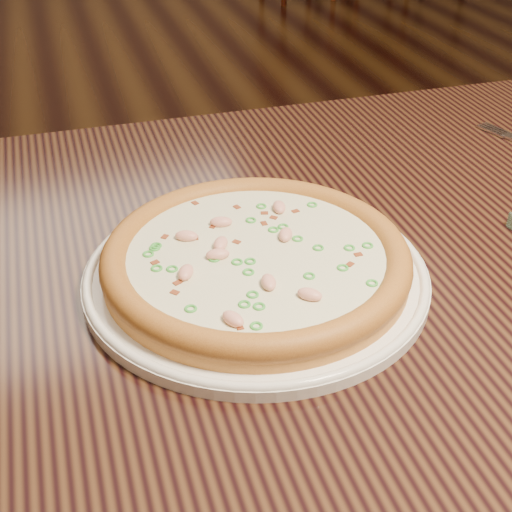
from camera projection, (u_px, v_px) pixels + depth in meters
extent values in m
plane|color=black|center=(186.00, 313.00, 1.91)|extent=(9.00, 9.00, 0.00)
cube|color=black|center=(343.00, 253.00, 0.82)|extent=(1.20, 0.80, 0.04)
cylinder|color=white|center=(256.00, 275.00, 0.73)|extent=(0.35, 0.35, 0.01)
torus|color=white|center=(256.00, 271.00, 0.73)|extent=(0.35, 0.35, 0.01)
cylinder|color=#CF883D|center=(256.00, 263.00, 0.73)|extent=(0.31, 0.31, 0.02)
torus|color=#B27930|center=(256.00, 256.00, 0.72)|extent=(0.31, 0.31, 0.03)
cylinder|color=silver|center=(256.00, 254.00, 0.72)|extent=(0.26, 0.26, 0.00)
ellipsoid|color=#F2B29E|center=(221.00, 244.00, 0.72)|extent=(0.02, 0.03, 0.01)
ellipsoid|color=#F2B29E|center=(279.00, 207.00, 0.79)|extent=(0.02, 0.03, 0.01)
ellipsoid|color=#F2B29E|center=(186.00, 272.00, 0.68)|extent=(0.02, 0.03, 0.01)
ellipsoid|color=#F2B29E|center=(218.00, 254.00, 0.71)|extent=(0.03, 0.02, 0.01)
ellipsoid|color=#F2B29E|center=(269.00, 282.00, 0.67)|extent=(0.02, 0.03, 0.01)
ellipsoid|color=#F2B29E|center=(187.00, 236.00, 0.74)|extent=(0.03, 0.02, 0.01)
ellipsoid|color=#F2B29E|center=(233.00, 319.00, 0.62)|extent=(0.02, 0.03, 0.01)
ellipsoid|color=#F2B29E|center=(310.00, 294.00, 0.65)|extent=(0.03, 0.03, 0.01)
ellipsoid|color=#F2B29E|center=(221.00, 222.00, 0.76)|extent=(0.03, 0.02, 0.01)
ellipsoid|color=#F2B29E|center=(286.00, 235.00, 0.74)|extent=(0.02, 0.03, 0.01)
cube|color=maroon|center=(264.00, 224.00, 0.77)|extent=(0.01, 0.01, 0.00)
cube|color=maroon|center=(237.00, 208.00, 0.79)|extent=(0.01, 0.01, 0.00)
cube|color=maroon|center=(195.00, 204.00, 0.80)|extent=(0.01, 0.01, 0.00)
cube|color=maroon|center=(175.00, 293.00, 0.66)|extent=(0.01, 0.01, 0.00)
cube|color=maroon|center=(213.00, 227.00, 0.76)|extent=(0.01, 0.01, 0.00)
cube|color=maroon|center=(350.00, 265.00, 0.70)|extent=(0.01, 0.01, 0.00)
cube|color=maroon|center=(295.00, 212.00, 0.79)|extent=(0.01, 0.01, 0.00)
cube|color=maroon|center=(155.00, 263.00, 0.70)|extent=(0.01, 0.01, 0.00)
cube|color=maroon|center=(237.00, 243.00, 0.73)|extent=(0.01, 0.01, 0.00)
cube|color=maroon|center=(274.00, 218.00, 0.78)|extent=(0.01, 0.01, 0.00)
cube|color=maroon|center=(178.00, 283.00, 0.67)|extent=(0.01, 0.01, 0.00)
cube|color=maroon|center=(196.00, 239.00, 0.74)|extent=(0.01, 0.01, 0.00)
cube|color=maroon|center=(265.00, 214.00, 0.78)|extent=(0.01, 0.01, 0.00)
cube|color=maroon|center=(186.00, 278.00, 0.68)|extent=(0.01, 0.01, 0.00)
cube|color=maroon|center=(358.00, 255.00, 0.71)|extent=(0.01, 0.01, 0.00)
cube|color=maroon|center=(165.00, 237.00, 0.74)|extent=(0.01, 0.01, 0.00)
cube|color=maroon|center=(240.00, 328.00, 0.62)|extent=(0.01, 0.01, 0.00)
torus|color=green|center=(172.00, 269.00, 0.69)|extent=(0.01, 0.01, 0.00)
torus|color=green|center=(372.00, 283.00, 0.67)|extent=(0.01, 0.01, 0.00)
torus|color=green|center=(256.00, 326.00, 0.62)|extent=(0.01, 0.01, 0.00)
torus|color=green|center=(148.00, 254.00, 0.71)|extent=(0.02, 0.02, 0.00)
torus|color=green|center=(259.00, 306.00, 0.64)|extent=(0.01, 0.01, 0.00)
torus|color=green|center=(157.00, 268.00, 0.69)|extent=(0.01, 0.01, 0.00)
torus|color=green|center=(251.00, 220.00, 0.77)|extent=(0.02, 0.02, 0.00)
torus|color=green|center=(214.00, 259.00, 0.71)|extent=(0.01, 0.01, 0.00)
torus|color=green|center=(283.00, 227.00, 0.76)|extent=(0.01, 0.01, 0.00)
torus|color=green|center=(248.00, 272.00, 0.69)|extent=(0.02, 0.02, 0.00)
torus|color=green|center=(273.00, 230.00, 0.75)|extent=(0.02, 0.02, 0.00)
torus|color=green|center=(368.00, 246.00, 0.73)|extent=(0.01, 0.01, 0.00)
torus|color=green|center=(191.00, 309.00, 0.64)|extent=(0.02, 0.02, 0.00)
torus|color=green|center=(349.00, 248.00, 0.72)|extent=(0.02, 0.02, 0.00)
torus|color=green|center=(318.00, 248.00, 0.72)|extent=(0.01, 0.01, 0.00)
torus|color=green|center=(156.00, 246.00, 0.73)|extent=(0.01, 0.01, 0.00)
torus|color=green|center=(250.00, 261.00, 0.70)|extent=(0.01, 0.01, 0.00)
torus|color=green|center=(253.00, 295.00, 0.66)|extent=(0.02, 0.02, 0.00)
torus|color=green|center=(155.00, 248.00, 0.72)|extent=(0.02, 0.02, 0.00)
torus|color=green|center=(343.00, 268.00, 0.69)|extent=(0.01, 0.01, 0.00)
torus|color=green|center=(261.00, 206.00, 0.80)|extent=(0.02, 0.02, 0.00)
torus|color=green|center=(312.00, 205.00, 0.80)|extent=(0.01, 0.01, 0.00)
torus|color=green|center=(244.00, 304.00, 0.64)|extent=(0.02, 0.02, 0.00)
torus|color=green|center=(298.00, 239.00, 0.74)|extent=(0.02, 0.02, 0.00)
torus|color=green|center=(237.00, 262.00, 0.70)|extent=(0.01, 0.01, 0.00)
torus|color=green|center=(309.00, 276.00, 0.68)|extent=(0.01, 0.01, 0.00)
cube|color=silver|center=(490.00, 131.00, 1.05)|extent=(0.02, 0.05, 0.00)
cube|color=silver|center=(493.00, 130.00, 1.05)|extent=(0.02, 0.05, 0.00)
cube|color=silver|center=(495.00, 129.00, 1.05)|extent=(0.02, 0.05, 0.00)
cube|color=silver|center=(498.00, 129.00, 1.06)|extent=(0.02, 0.05, 0.00)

